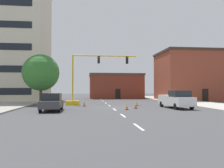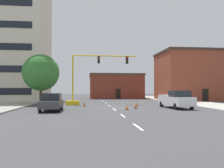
% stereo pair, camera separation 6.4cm
% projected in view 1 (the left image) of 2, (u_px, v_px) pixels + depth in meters
% --- Properties ---
extents(ground_plane, '(160.00, 160.00, 0.00)m').
position_uv_depth(ground_plane, '(111.00, 107.00, 26.81)').
color(ground_plane, '#424244').
extents(sidewalk_left, '(6.00, 56.00, 0.14)m').
position_uv_depth(sidewalk_left, '(17.00, 103.00, 33.28)').
color(sidewalk_left, '#9E998E').
rests_on(sidewalk_left, ground_plane).
extents(sidewalk_right, '(6.00, 56.00, 0.14)m').
position_uv_depth(sidewalk_right, '(188.00, 102.00, 36.23)').
color(sidewalk_right, '#B2ADA3').
rests_on(sidewalk_right, ground_plane).
extents(lane_stripe_seg_0, '(0.16, 2.40, 0.01)m').
position_uv_depth(lane_stripe_seg_0, '(138.00, 127.00, 12.90)').
color(lane_stripe_seg_0, silver).
rests_on(lane_stripe_seg_0, ground_plane).
extents(lane_stripe_seg_1, '(0.16, 2.40, 0.01)m').
position_uv_depth(lane_stripe_seg_1, '(123.00, 116.00, 18.36)').
color(lane_stripe_seg_1, silver).
rests_on(lane_stripe_seg_1, ground_plane).
extents(lane_stripe_seg_2, '(0.16, 2.40, 0.01)m').
position_uv_depth(lane_stripe_seg_2, '(115.00, 109.00, 23.83)').
color(lane_stripe_seg_2, silver).
rests_on(lane_stripe_seg_2, ground_plane).
extents(lane_stripe_seg_3, '(0.16, 2.40, 0.01)m').
position_uv_depth(lane_stripe_seg_3, '(109.00, 106.00, 29.29)').
color(lane_stripe_seg_3, silver).
rests_on(lane_stripe_seg_3, ground_plane).
extents(lane_stripe_seg_4, '(0.16, 2.40, 0.01)m').
position_uv_depth(lane_stripe_seg_4, '(106.00, 103.00, 34.76)').
color(lane_stripe_seg_4, silver).
rests_on(lane_stripe_seg_4, ground_plane).
extents(lane_stripe_seg_5, '(0.16, 2.40, 0.01)m').
position_uv_depth(lane_stripe_seg_5, '(103.00, 101.00, 40.22)').
color(lane_stripe_seg_5, silver).
rests_on(lane_stripe_seg_5, ground_plane).
extents(lane_stripe_seg_6, '(0.16, 2.40, 0.01)m').
position_uv_depth(lane_stripe_seg_6, '(101.00, 100.00, 45.68)').
color(lane_stripe_seg_6, silver).
rests_on(lane_stripe_seg_6, ground_plane).
extents(building_tall_left, '(14.08, 12.56, 21.66)m').
position_uv_depth(building_tall_left, '(8.00, 42.00, 41.86)').
color(building_tall_left, beige).
rests_on(building_tall_left, ground_plane).
extents(building_brick_center, '(12.32, 9.74, 5.68)m').
position_uv_depth(building_brick_center, '(115.00, 86.00, 54.23)').
color(building_brick_center, brown).
rests_on(building_brick_center, ground_plane).
extents(building_row_right, '(12.82, 9.89, 9.40)m').
position_uv_depth(building_row_right, '(192.00, 76.00, 44.29)').
color(building_row_right, brown).
rests_on(building_row_right, ground_plane).
extents(traffic_signal_gantry, '(9.72, 1.20, 6.83)m').
position_uv_depth(traffic_signal_gantry, '(82.00, 88.00, 31.02)').
color(traffic_signal_gantry, yellow).
rests_on(traffic_signal_gantry, ground_plane).
extents(tree_left_near, '(5.00, 5.00, 6.91)m').
position_uv_depth(tree_left_near, '(41.00, 73.00, 31.14)').
color(tree_left_near, '#4C3823').
rests_on(tree_left_near, ground_plane).
extents(pickup_truck_white, '(2.40, 5.54, 1.99)m').
position_uv_depth(pickup_truck_white, '(176.00, 100.00, 25.47)').
color(pickup_truck_white, white).
rests_on(pickup_truck_white, ground_plane).
extents(sedan_dark_gray_near_left, '(1.95, 4.54, 1.74)m').
position_uv_depth(sedan_dark_gray_near_left, '(52.00, 102.00, 22.25)').
color(sedan_dark_gray_near_left, '#3D3D42').
rests_on(sedan_dark_gray_near_left, ground_plane).
extents(traffic_cone_roadside_a, '(0.36, 0.36, 0.61)m').
position_uv_depth(traffic_cone_roadside_a, '(127.00, 107.00, 23.41)').
color(traffic_cone_roadside_a, black).
rests_on(traffic_cone_roadside_a, ground_plane).
extents(traffic_cone_roadside_b, '(0.36, 0.36, 0.73)m').
position_uv_depth(traffic_cone_roadside_b, '(84.00, 103.00, 28.45)').
color(traffic_cone_roadside_b, black).
rests_on(traffic_cone_roadside_b, ground_plane).
extents(traffic_cone_roadside_c, '(0.36, 0.36, 0.63)m').
position_uv_depth(traffic_cone_roadside_c, '(136.00, 106.00, 25.07)').
color(traffic_cone_roadside_c, black).
rests_on(traffic_cone_roadside_c, ground_plane).
extents(traffic_cone_roadside_d, '(0.36, 0.36, 0.64)m').
position_uv_depth(traffic_cone_roadside_d, '(137.00, 104.00, 28.70)').
color(traffic_cone_roadside_d, black).
rests_on(traffic_cone_roadside_d, ground_plane).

